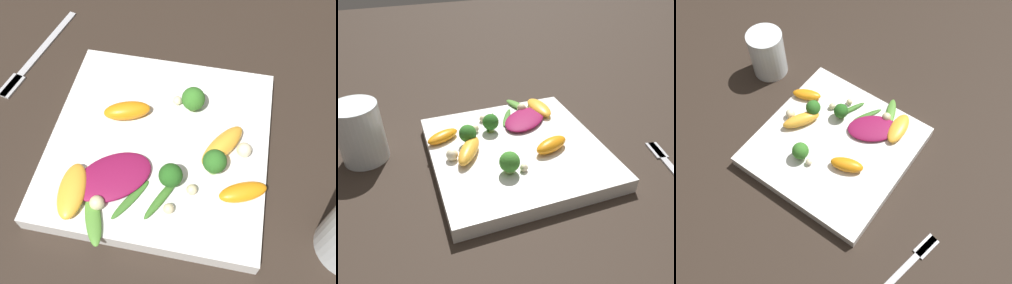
% 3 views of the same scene
% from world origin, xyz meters
% --- Properties ---
extents(ground_plane, '(2.40, 2.40, 0.00)m').
position_xyz_m(ground_plane, '(0.00, 0.00, 0.00)').
color(ground_plane, '#2D231C').
extents(plate, '(0.28, 0.28, 0.02)m').
position_xyz_m(plate, '(0.00, 0.00, 0.01)').
color(plate, white).
rests_on(plate, ground_plane).
extents(drinking_glass, '(0.07, 0.07, 0.10)m').
position_xyz_m(drinking_glass, '(0.24, -0.09, 0.05)').
color(drinking_glass, white).
rests_on(drinking_glass, ground_plane).
extents(fork, '(0.06, 0.20, 0.01)m').
position_xyz_m(fork, '(-0.23, 0.12, 0.00)').
color(fork, '#B2B2B7').
rests_on(fork, ground_plane).
extents(radicchio_leaf_0, '(0.11, 0.10, 0.01)m').
position_xyz_m(radicchio_leaf_0, '(-0.04, -0.07, 0.03)').
color(radicchio_leaf_0, maroon).
rests_on(radicchio_leaf_0, plate).
extents(orange_segment_0, '(0.07, 0.04, 0.02)m').
position_xyz_m(orange_segment_0, '(-0.05, 0.03, 0.04)').
color(orange_segment_0, orange).
rests_on(orange_segment_0, plate).
extents(orange_segment_1, '(0.06, 0.08, 0.02)m').
position_xyz_m(orange_segment_1, '(0.08, -0.00, 0.04)').
color(orange_segment_1, '#FCAD33').
rests_on(orange_segment_1, plate).
extents(orange_segment_2, '(0.06, 0.04, 0.02)m').
position_xyz_m(orange_segment_2, '(0.11, -0.06, 0.03)').
color(orange_segment_2, orange).
rests_on(orange_segment_2, plate).
extents(orange_segment_3, '(0.04, 0.07, 0.02)m').
position_xyz_m(orange_segment_3, '(-0.08, -0.09, 0.03)').
color(orange_segment_3, '#FCAD33').
rests_on(orange_segment_3, plate).
extents(broccoli_floret_0, '(0.03, 0.03, 0.03)m').
position_xyz_m(broccoli_floret_0, '(0.03, -0.06, 0.04)').
color(broccoli_floret_0, '#7A9E51').
rests_on(broccoli_floret_0, plate).
extents(broccoli_floret_1, '(0.03, 0.03, 0.04)m').
position_xyz_m(broccoli_floret_1, '(0.03, 0.06, 0.04)').
color(broccoli_floret_1, '#84AD5B').
rests_on(broccoli_floret_1, plate).
extents(broccoli_floret_2, '(0.03, 0.03, 0.04)m').
position_xyz_m(broccoli_floret_2, '(0.07, -0.03, 0.05)').
color(broccoli_floret_2, '#84AD5B').
rests_on(broccoli_floret_2, plate).
extents(arugula_sprig_0, '(0.04, 0.07, 0.01)m').
position_xyz_m(arugula_sprig_0, '(-0.05, -0.12, 0.03)').
color(arugula_sprig_0, '#518E33').
rests_on(arugula_sprig_0, plate).
extents(arugula_sprig_1, '(0.04, 0.06, 0.00)m').
position_xyz_m(arugula_sprig_1, '(-0.02, -0.09, 0.03)').
color(arugula_sprig_1, '#3D7528').
rests_on(arugula_sprig_1, plate).
extents(arugula_sprig_2, '(0.04, 0.06, 0.01)m').
position_xyz_m(arugula_sprig_2, '(0.02, -0.08, 0.03)').
color(arugula_sprig_2, '#3D7528').
rests_on(arugula_sprig_2, plate).
extents(macadamia_nut_0, '(0.02, 0.02, 0.02)m').
position_xyz_m(macadamia_nut_0, '(0.11, 0.00, 0.03)').
color(macadamia_nut_0, beige).
rests_on(macadamia_nut_0, plate).
extents(macadamia_nut_1, '(0.01, 0.01, 0.01)m').
position_xyz_m(macadamia_nut_1, '(0.01, 0.06, 0.03)').
color(macadamia_nut_1, beige).
rests_on(macadamia_nut_1, plate).
extents(macadamia_nut_2, '(0.01, 0.01, 0.01)m').
position_xyz_m(macadamia_nut_2, '(0.05, -0.06, 0.03)').
color(macadamia_nut_2, beige).
rests_on(macadamia_nut_2, plate).
extents(macadamia_nut_3, '(0.02, 0.02, 0.02)m').
position_xyz_m(macadamia_nut_3, '(-0.05, -0.10, 0.03)').
color(macadamia_nut_3, beige).
rests_on(macadamia_nut_3, plate).
extents(macadamia_nut_4, '(0.01, 0.01, 0.01)m').
position_xyz_m(macadamia_nut_4, '(0.03, -0.09, 0.03)').
color(macadamia_nut_4, beige).
rests_on(macadamia_nut_4, plate).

